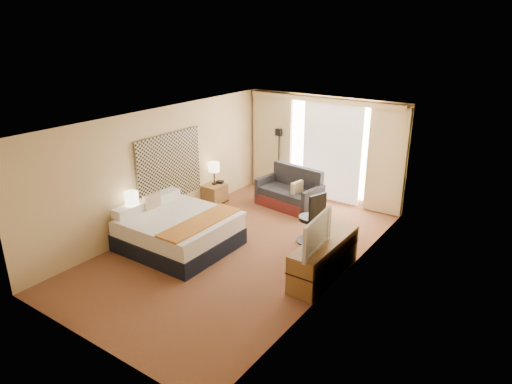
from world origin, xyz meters
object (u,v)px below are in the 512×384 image
Objects in this scene: bed at (178,231)px; floor_lamp at (279,147)px; nightstand_right at (214,196)px; desk_chair at (312,221)px; television at (311,232)px; lamp_left at (131,198)px; lamp_right at (214,167)px; loveseat at (290,194)px; nightstand_left at (135,232)px; media_dresser at (324,258)px.

floor_lamp reaches higher than bed.
nightstand_right is 0.50× the size of desk_chair.
floor_lamp is 1.56× the size of television.
nightstand_right is at bearing 89.81° from lamp_left.
nightstand_right is at bearing -63.86° from lamp_right.
desk_chair is (1.37, -1.46, 0.17)m from loveseat.
floor_lamp reaches higher than loveseat.
television reaches higher than nightstand_right.
television is (3.67, -1.92, 0.03)m from lamp_right.
floor_lamp is 1.96m from lamp_right.
television reaches higher than nightstand_left.
nightstand_right is (0.00, 2.50, 0.00)m from nightstand_left.
loveseat is at bearing 66.53° from lamp_left.
bed is at bearing -95.31° from loveseat.
floor_lamp is 2.90× the size of lamp_left.
bed is 2.69m from desk_chair.
nightstand_right is 2.94m from desk_chair.
television reaches higher than lamp_left.
nightstand_right is 1.86m from loveseat.
lamp_left reaches higher than nightstand_left.
lamp_right is at bearing 90.20° from lamp_left.
nightstand_right is at bearing 90.00° from nightstand_left.
media_dresser is at bearing -21.77° from lamp_right.
nightstand_left is at bearing -164.16° from media_dresser.
lamp_right reaches higher than bed.
nightstand_left and nightstand_right have the same top height.
lamp_right is 4.14m from television.
nightstand_right is 0.31× the size of media_dresser.
bed reaches higher than nightstand_left.
nightstand_right is at bearing -138.08° from loveseat.
bed is at bearing -167.33° from media_dresser.
nightstand_left is 2.63m from lamp_right.
desk_chair reaches higher than media_dresser.
television is (3.65, -1.89, 0.73)m from nightstand_right.
nightstand_right is 3.97m from media_dresser.
loveseat is at bearing 130.99° from media_dresser.
loveseat is 0.97× the size of floor_lamp.
lamp_left is at bearing 94.39° from television.
media_dresser is 3.11× the size of lamp_left.
lamp_left is at bearing -105.83° from loveseat.
desk_chair is (2.22, -2.26, -0.70)m from floor_lamp.
media_dresser is 1.64× the size of desk_chair.
television is (2.12, -2.93, 0.69)m from loveseat.
loveseat is at bearing 33.09° from lamp_right.
media_dresser is 4.05m from lamp_right.
loveseat is (0.72, 3.14, -0.04)m from bed.
desk_chair is (2.90, 2.09, 0.21)m from nightstand_left.
desk_chair is (2.90, -0.41, 0.21)m from nightstand_right.
television is (0.75, -1.48, 0.52)m from desk_chair.
floor_lamp is (-0.13, 3.95, 0.83)m from bed.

